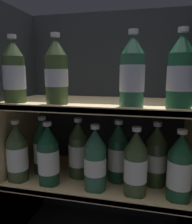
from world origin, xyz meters
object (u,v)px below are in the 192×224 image
at_px(bottle_lower_front_3, 136,165).
at_px(bottle_lower_back_1, 78,151).
at_px(bottle_upper_front_3, 180,73).
at_px(bottle_upper_front_0, 14,73).
at_px(bottle_lower_front_0, 17,154).
at_px(bottle_lower_front_4, 180,169).
at_px(bottle_lower_back_3, 156,157).
at_px(bottle_lower_front_2, 95,161).
at_px(bottle_upper_front_1, 56,73).
at_px(bottle_upper_front_2, 132,74).
at_px(bottle_lower_back_2, 118,154).
at_px(bottle_lower_back_0, 43,148).
at_px(bottle_lower_front_1, 48,157).

relative_size(bottle_lower_front_3, bottle_lower_back_1, 1.00).
bearing_deg(bottle_upper_front_3, bottle_lower_front_3, 180.00).
relative_size(bottle_upper_front_0, bottle_upper_front_3, 1.00).
xyz_separation_m(bottle_lower_front_0, bottle_lower_front_4, (0.59, -0.00, -0.00)).
xyz_separation_m(bottle_upper_front_3, bottle_lower_front_0, (-0.58, 0.00, -0.31)).
height_order(bottle_lower_front_0, bottle_lower_back_3, same).
bearing_deg(bottle_lower_front_2, bottle_upper_front_1, -180.00).
distance_m(bottle_upper_front_0, bottle_lower_front_0, 0.31).
relative_size(bottle_upper_front_2, bottle_lower_back_2, 1.00).
relative_size(bottle_lower_back_1, bottle_lower_back_3, 1.00).
xyz_separation_m(bottle_upper_front_3, bottle_lower_front_3, (-0.12, 0.00, -0.31)).
xyz_separation_m(bottle_lower_back_0, bottle_lower_back_3, (0.46, 0.00, 0.00)).
xyz_separation_m(bottle_lower_front_4, bottle_lower_back_1, (-0.37, 0.09, 0.00)).
relative_size(bottle_upper_front_3, bottle_lower_front_0, 1.00).
distance_m(bottle_lower_front_3, bottle_lower_back_2, 0.11).
bearing_deg(bottle_lower_front_2, bottle_lower_front_1, -180.00).
bearing_deg(bottle_lower_front_0, bottle_lower_front_4, -0.00).
distance_m(bottle_lower_front_0, bottle_lower_front_2, 0.31).
bearing_deg(bottle_lower_back_3, bottle_lower_back_2, 180.00).
bearing_deg(bottle_upper_front_0, bottle_lower_front_2, 0.00).
distance_m(bottle_upper_front_1, bottle_lower_back_2, 0.38).
bearing_deg(bottle_lower_front_3, bottle_lower_front_1, -180.00).
bearing_deg(bottle_lower_front_4, bottle_lower_back_2, 157.68).
bearing_deg(bottle_lower_back_1, bottle_lower_back_3, 0.00).
height_order(bottle_upper_front_2, bottle_lower_front_3, bottle_upper_front_2).
bearing_deg(bottle_lower_front_4, bottle_lower_front_1, 180.00).
bearing_deg(bottle_lower_front_2, bottle_lower_back_3, 22.35).
distance_m(bottle_lower_front_3, bottle_lower_back_1, 0.25).
bearing_deg(bottle_upper_front_2, bottle_lower_back_0, 166.55).
relative_size(bottle_lower_back_0, bottle_lower_back_3, 1.00).
height_order(bottle_upper_front_1, bottle_lower_front_3, bottle_upper_front_1).
relative_size(bottle_upper_front_2, bottle_lower_front_4, 1.00).
relative_size(bottle_lower_front_0, bottle_lower_front_2, 1.00).
bearing_deg(bottle_lower_front_4, bottle_upper_front_1, 180.00).
xyz_separation_m(bottle_upper_front_1, bottle_lower_back_2, (0.21, 0.09, -0.31)).
bearing_deg(bottle_upper_front_1, bottle_lower_front_3, 0.00).
relative_size(bottle_upper_front_3, bottle_lower_front_1, 1.00).
bearing_deg(bottle_lower_front_2, bottle_upper_front_3, -0.00).
distance_m(bottle_lower_front_2, bottle_lower_back_3, 0.23).
xyz_separation_m(bottle_lower_front_1, bottle_lower_back_1, (0.09, 0.09, 0.00)).
xyz_separation_m(bottle_upper_front_2, bottle_lower_back_1, (-0.21, 0.09, -0.31)).
bearing_deg(bottle_lower_front_1, bottle_lower_front_2, 0.00).
height_order(bottle_upper_front_0, bottle_lower_back_0, bottle_upper_front_0).
relative_size(bottle_lower_front_2, bottle_lower_back_1, 1.00).
relative_size(bottle_lower_back_2, bottle_lower_back_3, 1.00).
xyz_separation_m(bottle_lower_front_1, bottle_lower_front_2, (0.18, 0.00, 0.00)).
xyz_separation_m(bottle_lower_front_0, bottle_lower_back_2, (0.38, 0.09, 0.00)).
xyz_separation_m(bottle_upper_front_2, bottle_lower_back_0, (-0.37, 0.09, -0.31)).
relative_size(bottle_upper_front_1, bottle_lower_back_1, 1.00).
xyz_separation_m(bottle_upper_front_2, bottle_lower_front_4, (0.16, -0.00, -0.31)).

